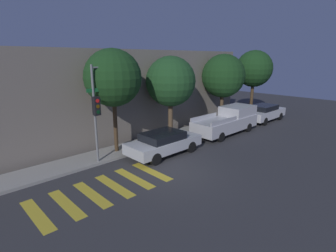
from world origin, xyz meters
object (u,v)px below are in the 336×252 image
object	(u,v)px
tree_behind_truck	(254,69)
traffic_light_pole	(101,99)
sedan_near_corner	(164,142)
tree_near_corner	(113,78)
tree_midblock	(171,82)
tree_far_end	(223,76)
pickup_truck	(228,121)
sedan_middle	(264,112)

from	to	relation	value
tree_behind_truck	traffic_light_pole	bearing A→B (deg)	-177.33
sedan_near_corner	tree_near_corner	world-z (taller)	tree_near_corner
traffic_light_pole	tree_midblock	distance (m)	5.56
tree_near_corner	tree_far_end	world-z (taller)	tree_near_corner
sedan_near_corner	traffic_light_pole	bearing A→B (deg)	157.08
tree_behind_truck	sedan_near_corner	bearing A→B (deg)	-171.25
pickup_truck	tree_behind_truck	world-z (taller)	tree_behind_truck
tree_near_corner	tree_behind_truck	size ratio (longest dim) A/B	0.97
tree_midblock	tree_near_corner	bearing A→B (deg)	180.00
sedan_near_corner	tree_behind_truck	xyz separation A→B (m)	(13.13, 2.02, 3.59)
traffic_light_pole	tree_behind_truck	distance (m)	16.17
tree_behind_truck	pickup_truck	bearing A→B (deg)	-163.48
sedan_middle	tree_midblock	bearing A→B (deg)	167.63
tree_midblock	tree_behind_truck	world-z (taller)	tree_behind_truck
pickup_truck	tree_behind_truck	bearing A→B (deg)	16.52
tree_midblock	pickup_truck	bearing A→B (deg)	-27.85
traffic_light_pole	sedan_near_corner	xyz separation A→B (m)	(3.00, -1.27, -2.62)
traffic_light_pole	tree_behind_truck	xyz separation A→B (m)	(16.12, 0.75, 0.97)
sedan_middle	tree_behind_truck	world-z (taller)	tree_behind_truck
tree_midblock	tree_far_end	bearing A→B (deg)	0.00
sedan_near_corner	tree_midblock	size ratio (longest dim) A/B	0.80
tree_midblock	tree_behind_truck	size ratio (longest dim) A/B	0.91
pickup_truck	tree_near_corner	distance (m)	9.01
traffic_light_pole	tree_near_corner	size ratio (longest dim) A/B	0.86
traffic_light_pole	tree_midblock	xyz separation A→B (m)	(5.49, 0.75, 0.46)
traffic_light_pole	tree_behind_truck	bearing A→B (deg)	2.67
tree_midblock	traffic_light_pole	bearing A→B (deg)	-172.19
tree_near_corner	tree_behind_truck	distance (m)	14.93
traffic_light_pole	tree_near_corner	xyz separation A→B (m)	(1.19, 0.75, 0.92)
traffic_light_pole	sedan_near_corner	distance (m)	4.18
sedan_near_corner	tree_midblock	xyz separation A→B (m)	(2.49, 2.02, 3.09)
tree_near_corner	tree_midblock	bearing A→B (deg)	0.00
sedan_near_corner	sedan_middle	distance (m)	11.70
sedan_near_corner	sedan_middle	size ratio (longest dim) A/B	0.97
sedan_near_corner	tree_behind_truck	distance (m)	13.76
traffic_light_pole	sedan_near_corner	size ratio (longest dim) A/B	1.14
tree_near_corner	tree_far_end	bearing A→B (deg)	0.00
tree_midblock	tree_far_end	distance (m)	5.84
tree_far_end	pickup_truck	bearing A→B (deg)	-134.94
traffic_light_pole	tree_near_corner	world-z (taller)	tree_near_corner
sedan_middle	tree_near_corner	world-z (taller)	tree_near_corner
pickup_truck	tree_midblock	world-z (taller)	tree_midblock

